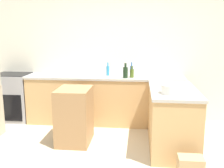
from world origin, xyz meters
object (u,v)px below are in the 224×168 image
at_px(island_table, 74,116).
at_px(range_oven, 14,97).
at_px(water_bottle_blue, 132,71).
at_px(dish_soap_bottle, 108,70).
at_px(olive_oil_bottle, 132,73).
at_px(wine_bottle_dark, 125,72).
at_px(mixing_bowl, 173,89).

bearing_deg(island_table, range_oven, 146.91).
bearing_deg(water_bottle_blue, range_oven, -179.62).
height_order(dish_soap_bottle, water_bottle_blue, water_bottle_blue).
height_order(range_oven, olive_oil_bottle, olive_oil_bottle).
height_order(island_table, wine_bottle_dark, wine_bottle_dark).
xyz_separation_m(island_table, dish_soap_bottle, (0.41, 1.06, 0.59)).
bearing_deg(mixing_bowl, wine_bottle_dark, 121.54).
height_order(mixing_bowl, wine_bottle_dark, wine_bottle_dark).
relative_size(water_bottle_blue, olive_oil_bottle, 1.27).
height_order(range_oven, wine_bottle_dark, wine_bottle_dark).
relative_size(island_table, wine_bottle_dark, 3.27).
bearing_deg(island_table, water_bottle_blue, 48.71).
distance_m(dish_soap_bottle, wine_bottle_dark, 0.42).
height_order(island_table, mixing_bowl, mixing_bowl).
height_order(island_table, dish_soap_bottle, dish_soap_bottle).
height_order(island_table, water_bottle_blue, water_bottle_blue).
relative_size(range_oven, mixing_bowl, 2.91).
bearing_deg(dish_soap_bottle, mixing_bowl, -52.75).
bearing_deg(water_bottle_blue, island_table, -131.29).
relative_size(range_oven, water_bottle_blue, 3.51).
relative_size(island_table, olive_oil_bottle, 4.20).
bearing_deg(range_oven, olive_oil_bottle, -2.49).
xyz_separation_m(mixing_bowl, water_bottle_blue, (-0.61, 1.35, 0.04)).
relative_size(range_oven, olive_oil_bottle, 4.44).
xyz_separation_m(island_table, mixing_bowl, (1.49, -0.35, 0.55)).
relative_size(range_oven, island_table, 1.06).
height_order(range_oven, island_table, range_oven).
bearing_deg(range_oven, mixing_bowl, -24.05).
bearing_deg(olive_oil_bottle, wine_bottle_dark, -154.42).
xyz_separation_m(range_oven, island_table, (1.50, -0.98, -0.02)).
bearing_deg(mixing_bowl, range_oven, 155.95).
relative_size(island_table, dish_soap_bottle, 3.51).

